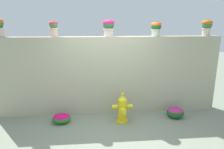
# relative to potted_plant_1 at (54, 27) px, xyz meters

# --- Properties ---
(ground_plane) EXTENTS (24.00, 24.00, 0.00)m
(ground_plane) POSITION_rel_potted_plant_1_xyz_m (1.34, -1.32, -2.29)
(ground_plane) COLOR gray
(stone_wall) EXTENTS (5.90, 0.30, 2.06)m
(stone_wall) POSITION_rel_potted_plant_1_xyz_m (1.34, -0.03, -1.26)
(stone_wall) COLOR #A6A286
(stone_wall) RESTS_ON ground
(potted_plant_1) EXTENTS (0.22, 0.22, 0.39)m
(potted_plant_1) POSITION_rel_potted_plant_1_xyz_m (0.00, 0.00, 0.00)
(potted_plant_1) COLOR beige
(potted_plant_1) RESTS_ON stone_wall
(potted_plant_2) EXTENTS (0.29, 0.29, 0.43)m
(potted_plant_2) POSITION_rel_potted_plant_1_xyz_m (1.36, -0.02, 0.02)
(potted_plant_2) COLOR #C0B1A8
(potted_plant_2) RESTS_ON stone_wall
(potted_plant_3) EXTENTS (0.27, 0.27, 0.38)m
(potted_plant_3) POSITION_rel_potted_plant_1_xyz_m (2.59, -0.02, -0.01)
(potted_plant_3) COLOR beige
(potted_plant_3) RESTS_ON stone_wall
(potted_plant_4) EXTENTS (0.28, 0.28, 0.42)m
(potted_plant_4) POSITION_rel_potted_plant_1_xyz_m (3.96, 0.00, 0.03)
(potted_plant_4) COLOR beige
(potted_plant_4) RESTS_ON stone_wall
(fire_hydrant) EXTENTS (0.50, 0.41, 0.76)m
(fire_hydrant) POSITION_rel_potted_plant_1_xyz_m (1.64, -0.67, -1.94)
(fire_hydrant) COLOR yellow
(fire_hydrant) RESTS_ON ground
(flower_bush_left) EXTENTS (0.45, 0.41, 0.22)m
(flower_bush_left) POSITION_rel_potted_plant_1_xyz_m (0.14, -0.57, -2.17)
(flower_bush_left) COLOR #246B21
(flower_bush_left) RESTS_ON ground
(flower_bush_right) EXTENTS (0.44, 0.39, 0.28)m
(flower_bush_right) POSITION_rel_potted_plant_1_xyz_m (3.05, -0.56, -2.14)
(flower_bush_right) COLOR #1B5621
(flower_bush_right) RESTS_ON ground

